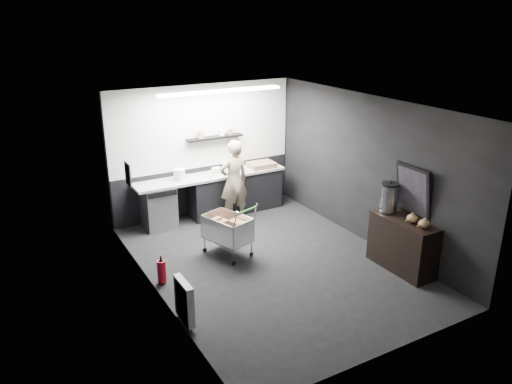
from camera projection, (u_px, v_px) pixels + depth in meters
floor at (272, 263)px, 8.51m from camera, size 5.50×5.50×0.00m
ceiling at (274, 105)px, 7.59m from camera, size 5.50×5.50×0.00m
wall_back at (204, 150)px, 10.30m from camera, size 5.50×0.00×5.50m
wall_front at (395, 257)px, 5.80m from camera, size 5.50×0.00×5.50m
wall_left at (153, 212)px, 7.13m from camera, size 0.00×5.50×5.50m
wall_right at (367, 170)px, 8.98m from camera, size 0.00×5.50×5.50m
kitchen_wall_panel at (203, 126)px, 10.12m from camera, size 3.95×0.02×1.70m
dado_panel at (205, 189)px, 10.58m from camera, size 3.95×0.02×1.00m
floating_shelf at (215, 137)px, 10.20m from camera, size 1.20×0.22×0.04m
wall_clock at (263, 106)px, 10.65m from camera, size 0.20×0.03×0.20m
poster at (128, 174)px, 8.13m from camera, size 0.02×0.30×0.40m
poster_red_band at (128, 170)px, 8.11m from camera, size 0.02×0.22×0.10m
radiator at (184, 301)px, 6.76m from camera, size 0.10×0.50×0.60m
ceiling_strip at (221, 91)px, 9.12m from camera, size 2.40×0.20×0.04m
prep_counter at (218, 194)px, 10.40m from camera, size 3.20×0.61×0.90m
person at (234, 181)px, 9.97m from camera, size 0.63×0.43×1.70m
shopping_cart at (227, 230)px, 8.67m from camera, size 0.78×1.04×0.97m
sideboard at (402, 237)px, 8.17m from camera, size 0.50×1.18×1.76m
fire_extinguisher at (162, 271)px, 7.82m from camera, size 0.14×0.14×0.45m
cardboard_box at (261, 165)px, 10.66m from camera, size 0.57×0.44×0.11m
pink_tub at (179, 175)px, 9.83m from camera, size 0.23×0.23×0.23m
white_container at (217, 171)px, 10.17m from camera, size 0.19×0.15×0.15m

